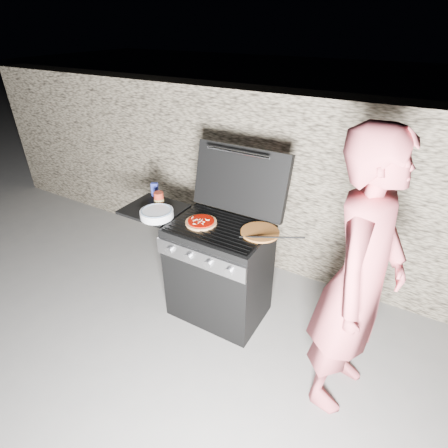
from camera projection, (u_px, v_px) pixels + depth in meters
The scene contains 10 objects.
ground at pixel (219, 310), 3.26m from camera, with size 50.00×50.00×0.00m, color slate.
stone_wall at pixel (271, 182), 3.59m from camera, with size 8.00×0.35×1.80m, color tan.
gas_grill at pixel (195, 263), 3.14m from camera, with size 1.34×0.79×0.91m, color black, non-canonical shape.
pizza_topped at pixel (201, 222), 2.84m from camera, with size 0.26×0.26×0.03m, color tan, non-canonical shape.
pizza_plain at pixel (260, 232), 2.71m from camera, with size 0.30×0.30×0.02m, color #C88229.
sauce_jar at pixel (159, 199), 3.09m from camera, with size 0.09×0.09×0.13m, color #A62C1A.
blue_carton at pixel (155, 190), 3.27m from camera, with size 0.06×0.03×0.13m, color #27319A.
plate_stack at pixel (157, 214), 2.93m from camera, with size 0.28×0.28×0.06m, color white.
person at pixel (359, 283), 2.12m from camera, with size 0.71×0.46×1.94m, color #B94D55.
tongs at pixel (271, 237), 2.58m from camera, with size 0.01×0.01×0.49m, color black.
Camera 1 is at (1.24, -2.05, 2.35)m, focal length 28.00 mm.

